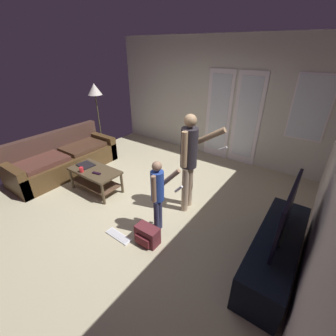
{
  "coord_description": "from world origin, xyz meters",
  "views": [
    {
      "loc": [
        2.41,
        -2.47,
        2.5
      ],
      "look_at": [
        0.7,
        -0.08,
        0.93
      ],
      "focal_mm": 24.56,
      "sensor_mm": 36.0,
      "label": 1
    }
  ],
  "objects_px": {
    "flat_screen_tv": "(286,214)",
    "tv_stand": "(275,252)",
    "coffee_table": "(95,175)",
    "tv_remote_black": "(96,173)",
    "leather_couch": "(64,159)",
    "loose_keyboard": "(118,236)",
    "backpack": "(147,235)",
    "person_adult": "(190,156)",
    "floor_lamp": "(95,93)",
    "person_child": "(158,192)",
    "laptop_closed": "(86,165)",
    "cup_near_edge": "(81,170)"
  },
  "relations": [
    {
      "from": "loose_keyboard",
      "to": "flat_screen_tv",
      "type": "bearing_deg",
      "value": 21.81
    },
    {
      "from": "backpack",
      "to": "laptop_closed",
      "type": "xyz_separation_m",
      "value": [
        -1.95,
        0.5,
        0.33
      ]
    },
    {
      "from": "cup_near_edge",
      "to": "backpack",
      "type": "bearing_deg",
      "value": -9.22
    },
    {
      "from": "leather_couch",
      "to": "person_child",
      "type": "relative_size",
      "value": 1.93
    },
    {
      "from": "loose_keyboard",
      "to": "person_adult",
      "type": "bearing_deg",
      "value": 69.13
    },
    {
      "from": "flat_screen_tv",
      "to": "loose_keyboard",
      "type": "height_order",
      "value": "flat_screen_tv"
    },
    {
      "from": "person_child",
      "to": "floor_lamp",
      "type": "height_order",
      "value": "floor_lamp"
    },
    {
      "from": "tv_stand",
      "to": "flat_screen_tv",
      "type": "xyz_separation_m",
      "value": [
        -0.0,
        0.0,
        0.6
      ]
    },
    {
      "from": "flat_screen_tv",
      "to": "backpack",
      "type": "distance_m",
      "value": 1.81
    },
    {
      "from": "cup_near_edge",
      "to": "tv_remote_black",
      "type": "distance_m",
      "value": 0.3
    },
    {
      "from": "flat_screen_tv",
      "to": "tv_stand",
      "type": "bearing_deg",
      "value": -65.24
    },
    {
      "from": "leather_couch",
      "to": "cup_near_edge",
      "type": "xyz_separation_m",
      "value": [
        1.08,
        -0.28,
        0.21
      ]
    },
    {
      "from": "coffee_table",
      "to": "tv_stand",
      "type": "xyz_separation_m",
      "value": [
        3.22,
        0.14,
        -0.09
      ]
    },
    {
      "from": "flat_screen_tv",
      "to": "floor_lamp",
      "type": "xyz_separation_m",
      "value": [
        -4.72,
        1.26,
        0.65
      ]
    },
    {
      "from": "tv_stand",
      "to": "flat_screen_tv",
      "type": "height_order",
      "value": "flat_screen_tv"
    },
    {
      "from": "backpack",
      "to": "laptop_closed",
      "type": "bearing_deg",
      "value": 165.68
    },
    {
      "from": "floor_lamp",
      "to": "tv_remote_black",
      "type": "xyz_separation_m",
      "value": [
        1.65,
        -1.48,
        -1.03
      ]
    },
    {
      "from": "coffee_table",
      "to": "tv_remote_black",
      "type": "distance_m",
      "value": 0.22
    },
    {
      "from": "floor_lamp",
      "to": "tv_remote_black",
      "type": "distance_m",
      "value": 2.44
    },
    {
      "from": "leather_couch",
      "to": "cup_near_edge",
      "type": "relative_size",
      "value": 23.97
    },
    {
      "from": "leather_couch",
      "to": "laptop_closed",
      "type": "bearing_deg",
      "value": -4.58
    },
    {
      "from": "floor_lamp",
      "to": "tv_remote_black",
      "type": "relative_size",
      "value": 10.08
    },
    {
      "from": "person_child",
      "to": "leather_couch",
      "type": "bearing_deg",
      "value": 174.5
    },
    {
      "from": "coffee_table",
      "to": "tv_stand",
      "type": "distance_m",
      "value": 3.23
    },
    {
      "from": "backpack",
      "to": "flat_screen_tv",
      "type": "bearing_deg",
      "value": 21.86
    },
    {
      "from": "flat_screen_tv",
      "to": "laptop_closed",
      "type": "relative_size",
      "value": 3.3
    },
    {
      "from": "coffee_table",
      "to": "backpack",
      "type": "distance_m",
      "value": 1.75
    },
    {
      "from": "flat_screen_tv",
      "to": "cup_near_edge",
      "type": "bearing_deg",
      "value": -174.37
    },
    {
      "from": "floor_lamp",
      "to": "laptop_closed",
      "type": "distance_m",
      "value": 2.11
    },
    {
      "from": "loose_keyboard",
      "to": "laptop_closed",
      "type": "height_order",
      "value": "laptop_closed"
    },
    {
      "from": "backpack",
      "to": "loose_keyboard",
      "type": "bearing_deg",
      "value": -158.37
    },
    {
      "from": "tv_stand",
      "to": "flat_screen_tv",
      "type": "relative_size",
      "value": 1.65
    },
    {
      "from": "leather_couch",
      "to": "tv_stand",
      "type": "relative_size",
      "value": 1.32
    },
    {
      "from": "leather_couch",
      "to": "laptop_closed",
      "type": "distance_m",
      "value": 0.94
    },
    {
      "from": "person_adult",
      "to": "floor_lamp",
      "type": "distance_m",
      "value": 3.35
    },
    {
      "from": "flat_screen_tv",
      "to": "cup_near_edge",
      "type": "relative_size",
      "value": 10.95
    },
    {
      "from": "flat_screen_tv",
      "to": "laptop_closed",
      "type": "distance_m",
      "value": 3.52
    },
    {
      "from": "leather_couch",
      "to": "loose_keyboard",
      "type": "bearing_deg",
      "value": -16.73
    },
    {
      "from": "floor_lamp",
      "to": "cup_near_edge",
      "type": "bearing_deg",
      "value": -49.28
    },
    {
      "from": "person_child",
      "to": "flat_screen_tv",
      "type": "bearing_deg",
      "value": 11.68
    },
    {
      "from": "flat_screen_tv",
      "to": "laptop_closed",
      "type": "bearing_deg",
      "value": -177.99
    },
    {
      "from": "tv_stand",
      "to": "tv_remote_black",
      "type": "relative_size",
      "value": 10.0
    },
    {
      "from": "leather_couch",
      "to": "laptop_closed",
      "type": "height_order",
      "value": "leather_couch"
    },
    {
      "from": "floor_lamp",
      "to": "tv_remote_black",
      "type": "height_order",
      "value": "floor_lamp"
    },
    {
      "from": "leather_couch",
      "to": "floor_lamp",
      "type": "distance_m",
      "value": 1.8
    },
    {
      "from": "flat_screen_tv",
      "to": "laptop_closed",
      "type": "height_order",
      "value": "flat_screen_tv"
    },
    {
      "from": "flat_screen_tv",
      "to": "loose_keyboard",
      "type": "xyz_separation_m",
      "value": [
        -1.97,
        -0.79,
        -0.83
      ]
    },
    {
      "from": "coffee_table",
      "to": "person_adult",
      "type": "relative_size",
      "value": 0.6
    },
    {
      "from": "coffee_table",
      "to": "cup_near_edge",
      "type": "xyz_separation_m",
      "value": [
        -0.12,
        -0.19,
        0.17
      ]
    },
    {
      "from": "tv_stand",
      "to": "backpack",
      "type": "distance_m",
      "value": 1.67
    }
  ]
}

